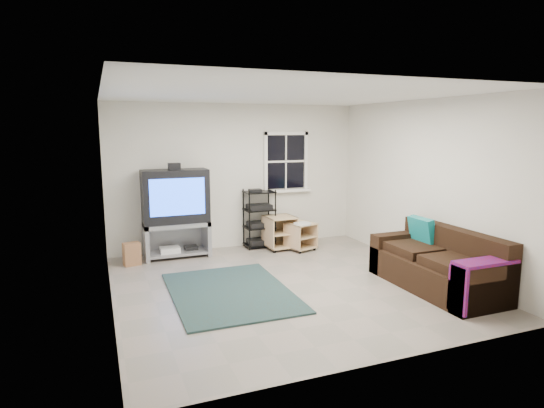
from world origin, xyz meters
name	(u,v)px	position (x,y,z in m)	size (l,w,h in m)	color
room	(286,165)	(0.95, 2.27, 1.48)	(4.60, 4.62, 4.60)	gray
tv_unit	(175,206)	(-1.18, 2.01, 0.88)	(1.09, 0.54, 1.60)	#94939B
av_rack	(259,222)	(0.35, 2.08, 0.47)	(0.54, 0.39, 1.07)	black
side_table_left	(279,231)	(0.65, 1.86, 0.32)	(0.54, 0.54, 0.60)	#D8AF85
side_table_right	(300,234)	(0.96, 1.64, 0.29)	(0.56, 0.56, 0.52)	#D8AF85
sofa	(438,266)	(1.88, -0.87, 0.31)	(0.86, 1.94, 0.89)	black
shag_rug	(230,292)	(-0.82, -0.02, 0.01)	(1.52, 2.09, 0.02)	black
paper_bag	(132,254)	(-1.93, 1.75, 0.18)	(0.26, 0.17, 0.37)	#986544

